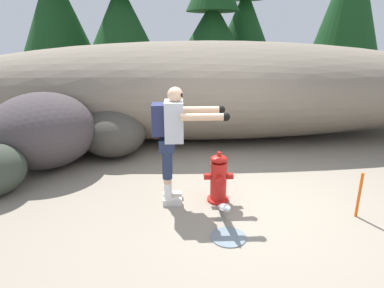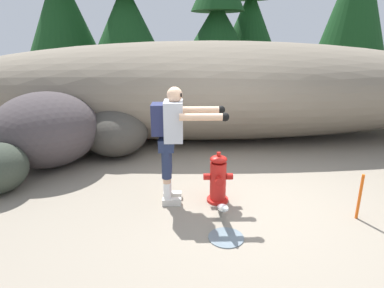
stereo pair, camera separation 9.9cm
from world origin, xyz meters
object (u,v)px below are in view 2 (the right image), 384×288
object	(u,v)px
fire_hydrant	(218,179)
survey_stake	(360,197)
boulder_mid	(115,131)
boulder_large	(47,129)
utility_worker	(173,132)

from	to	relation	value
fire_hydrant	survey_stake	bearing A→B (deg)	-16.87
boulder_mid	survey_stake	bearing A→B (deg)	-36.23
boulder_mid	boulder_large	bearing A→B (deg)	-154.14
fire_hydrant	utility_worker	distance (m)	0.92
fire_hydrant	utility_worker	size ratio (longest dim) A/B	0.45
boulder_mid	fire_hydrant	bearing A→B (deg)	-48.79
utility_worker	boulder_mid	xyz separation A→B (m)	(-1.19, 2.04, -0.53)
utility_worker	boulder_large	distance (m)	2.75
survey_stake	utility_worker	bearing A→B (deg)	167.08
boulder_large	fire_hydrant	bearing A→B (deg)	-27.92
fire_hydrant	boulder_large	distance (m)	3.28
utility_worker	fire_hydrant	bearing A→B (deg)	-0.43
fire_hydrant	utility_worker	world-z (taller)	utility_worker
fire_hydrant	survey_stake	distance (m)	1.79
survey_stake	boulder_mid	bearing A→B (deg)	143.77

